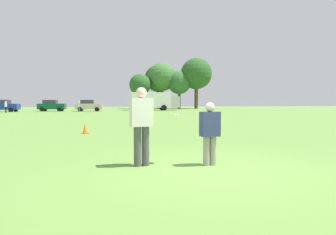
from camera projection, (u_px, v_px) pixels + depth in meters
name	position (u px, v px, depth m)	size (l,w,h in m)	color
ground_plane	(207.00, 170.00, 6.32)	(171.64, 171.64, 0.00)	#608C3D
player_thrower	(141.00, 122.00, 6.65)	(0.53, 0.34, 1.81)	#4C4C51
player_defender	(210.00, 130.00, 6.73)	(0.45, 0.28, 1.47)	gray
frisbee	(173.00, 115.00, 6.91)	(0.27, 0.27, 0.05)	white
traffic_cone	(85.00, 129.00, 13.58)	(0.32, 0.32, 0.48)	#D8590C
parked_car_near_left	(4.00, 106.00, 43.65)	(4.32, 2.45, 1.82)	navy
parked_car_mid_left	(52.00, 105.00, 46.65)	(4.32, 2.45, 1.82)	#0C4C2D
parked_car_center	(89.00, 105.00, 46.68)	(4.32, 2.45, 1.82)	#B7AD99
box_truck	(154.00, 101.00, 51.48)	(8.65, 3.40, 3.18)	white
bystander_sideline_watcher	(6.00, 106.00, 40.24)	(0.40, 0.51, 1.62)	black
bystander_far_jogger	(79.00, 106.00, 43.38)	(0.27, 0.45, 1.59)	#4C4C51
tree_west_maple	(140.00, 85.00, 62.51)	(4.65, 4.65, 7.55)	brown
tree_center_elm	(158.00, 79.00, 66.75)	(6.16, 6.16, 10.01)	brown
tree_east_birch	(162.00, 77.00, 64.67)	(6.29, 6.29, 10.22)	brown
tree_east_oak	(179.00, 83.00, 64.21)	(5.19, 5.19, 8.43)	brown
tree_far_east_pine	(196.00, 74.00, 64.43)	(6.94, 6.94, 11.27)	brown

